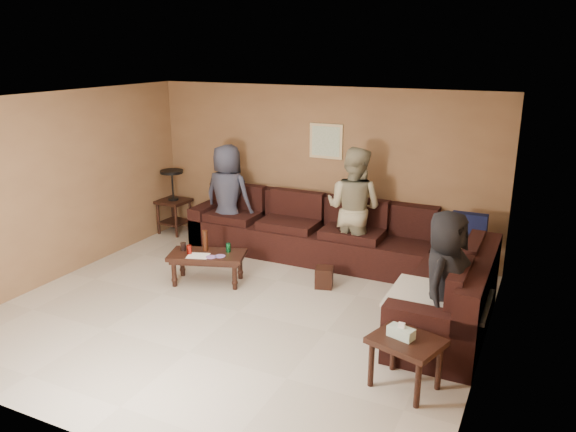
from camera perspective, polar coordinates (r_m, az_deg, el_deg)
The scene contains 10 objects.
room at distance 6.30m, azimuth -5.41°, elevation 4.04°, with size 5.60×5.50×2.50m.
sectional_sofa at distance 7.67m, azimuth 5.97°, elevation -4.05°, with size 4.65×2.90×0.97m.
coffee_table at distance 7.57m, azimuth -8.24°, elevation -4.19°, with size 1.10×0.79×0.70m.
end_table_left at distance 9.64m, azimuth -11.56°, elevation 1.57°, with size 0.50×0.50×1.08m.
side_table_right at distance 5.36m, azimuth 11.86°, elevation -12.77°, with size 0.73×0.66×0.65m.
waste_bin at distance 7.45m, azimuth 3.69°, elevation -6.23°, with size 0.23×0.23×0.27m, color black.
wall_art at distance 8.43m, azimuth 3.89°, elevation 7.59°, with size 0.52×0.04×0.52m.
person_left at distance 8.77m, azimuth -6.13°, elevation 1.98°, with size 0.80×0.52×1.63m, color #333647.
person_middle at distance 7.92m, azimuth 6.67°, elevation 0.77°, with size 0.85×0.66×1.74m, color gray.
person_right at distance 5.94m, azimuth 15.62°, elevation -6.51°, with size 0.74×0.48×1.52m, color black.
Camera 1 is at (3.17, -5.26, 3.05)m, focal length 35.00 mm.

